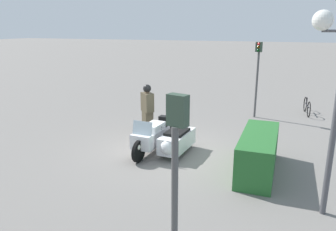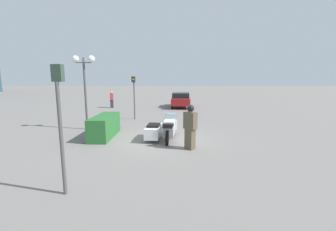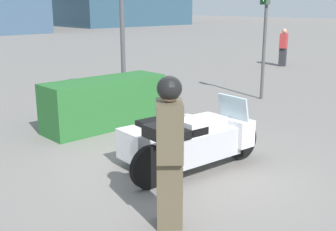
# 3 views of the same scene
# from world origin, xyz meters

# --- Properties ---
(ground_plane) EXTENTS (160.00, 160.00, 0.00)m
(ground_plane) POSITION_xyz_m (0.00, 0.00, 0.00)
(ground_plane) COLOR slate
(police_motorcycle) EXTENTS (2.60, 1.51, 1.16)m
(police_motorcycle) POSITION_xyz_m (0.19, -0.02, 0.47)
(police_motorcycle) COLOR black
(police_motorcycle) RESTS_ON ground
(officer_rider) EXTENTS (0.55, 0.57, 1.82)m
(officer_rider) POSITION_xyz_m (-1.35, -1.27, 0.96)
(officer_rider) COLOR brown
(officer_rider) RESTS_ON ground
(hedge_bush_curbside) EXTENTS (2.73, 0.89, 1.06)m
(hedge_bush_curbside) POSITION_xyz_m (0.55, 2.80, 0.53)
(hedge_bush_curbside) COLOR #28662D
(hedge_bush_curbside) RESTS_ON ground
(twin_lamp_post) EXTENTS (0.38, 1.25, 4.10)m
(twin_lamp_post) POSITION_xyz_m (2.20, 4.31, 3.26)
(twin_lamp_post) COLOR #4C4C51
(twin_lamp_post) RESTS_ON ground
(traffic_light_near) EXTENTS (0.22, 0.29, 3.00)m
(traffic_light_near) POSITION_xyz_m (5.39, 2.14, 2.00)
(traffic_light_near) COLOR #4C4C4C
(traffic_light_near) RESTS_ON ground
(traffic_light_far) EXTENTS (0.22, 0.28, 3.18)m
(traffic_light_far) POSITION_xyz_m (-5.02, 2.13, 2.11)
(traffic_light_far) COLOR #4C4C4C
(traffic_light_far) RESTS_ON ground
(parked_car_background) EXTENTS (4.41, 1.97, 1.46)m
(parked_car_background) POSITION_xyz_m (12.36, -1.39, 0.78)
(parked_car_background) COLOR maroon
(parked_car_background) RESTS_ON ground
(pedestrian_bystander) EXTENTS (0.53, 0.42, 1.62)m
(pedestrian_bystander) POSITION_xyz_m (11.74, 5.44, 0.81)
(pedestrian_bystander) COLOR #2D2D33
(pedestrian_bystander) RESTS_ON ground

